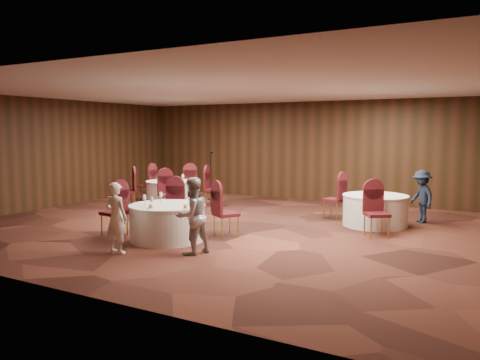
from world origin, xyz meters
The scene contains 15 objects.
ground centered at (0.00, 0.00, 0.00)m, with size 12.00×12.00×0.00m, color black.
room_shell centered at (0.00, 0.00, 1.96)m, with size 12.00×12.00×12.00m.
table_main centered at (-0.42, -1.79, 0.38)m, with size 1.57×1.57×0.74m.
table_left centered at (-3.23, 1.95, 0.38)m, with size 1.43×1.43×0.74m.
table_right centered at (3.01, 1.77, 0.38)m, with size 1.53×1.53×0.74m.
chairs_main centered at (-0.73, -1.18, 0.50)m, with size 2.84×2.00×1.00m.
chairs_left centered at (-3.18, 1.91, 0.50)m, with size 3.06×3.07×1.00m.
chairs_right centered at (2.59, 1.39, 0.50)m, with size 2.11×2.29×1.00m.
tabletop_main centered at (-0.29, -1.88, 0.84)m, with size 1.13×1.05×0.22m.
tabletop_left centered at (-3.22, 1.95, 0.82)m, with size 0.80×0.81×0.22m.
tabletop_right centered at (3.20, 1.54, 0.90)m, with size 0.08×0.08×0.22m.
mic_stand centered at (-2.72, 3.52, 0.46)m, with size 0.24×0.24×1.57m.
woman_a centered at (-0.59, -3.08, 0.66)m, with size 0.48×0.32×1.32m, color white.
woman_b centered at (0.66, -2.45, 0.71)m, with size 0.69×0.54×1.42m, color #A7A6AB.
man_c centered at (3.92, 2.71, 0.65)m, with size 0.84×0.48×1.30m, color black.
Camera 1 is at (5.50, -9.41, 2.25)m, focal length 35.00 mm.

